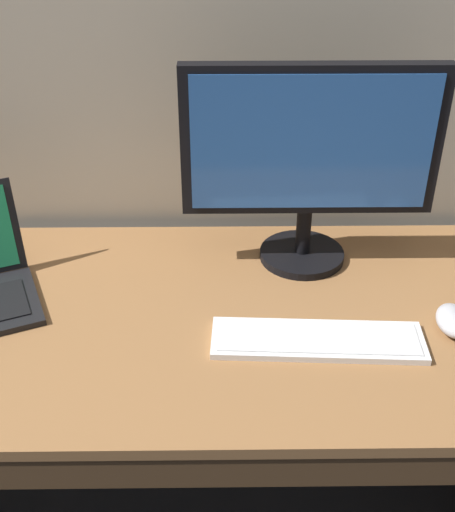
# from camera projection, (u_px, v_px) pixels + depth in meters

# --- Properties ---
(desk) EXTENTS (1.67, 0.72, 0.70)m
(desk) POSITION_uv_depth(u_px,v_px,m) (175.00, 399.00, 1.45)
(desk) COLOR olive
(desk) RESTS_ON ground
(external_monitor) EXTENTS (0.54, 0.20, 0.46)m
(external_monitor) POSITION_uv_depth(u_px,v_px,m) (310.00, 155.00, 1.36)
(external_monitor) COLOR black
(external_monitor) RESTS_ON desk
(wired_keyboard) EXTENTS (0.42, 0.14, 0.02)m
(wired_keyboard) POSITION_uv_depth(u_px,v_px,m) (318.00, 340.00, 1.25)
(wired_keyboard) COLOR white
(wired_keyboard) RESTS_ON desk
(computer_mouse) EXTENTS (0.07, 0.11, 0.04)m
(computer_mouse) POSITION_uv_depth(u_px,v_px,m) (454.00, 321.00, 1.28)
(computer_mouse) COLOR #B7B7BC
(computer_mouse) RESTS_ON desk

